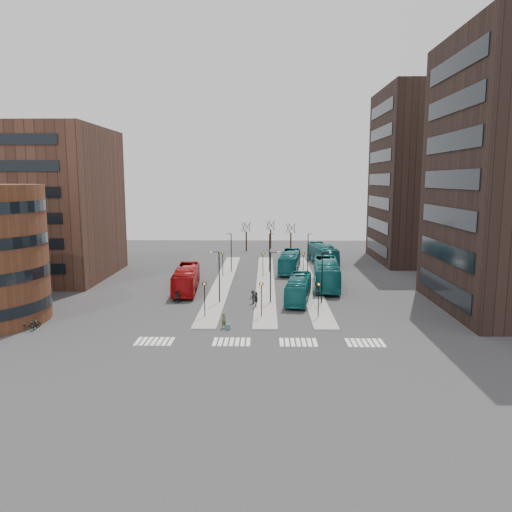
{
  "coord_description": "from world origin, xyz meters",
  "views": [
    {
      "loc": [
        2.1,
        -39.2,
        14.47
      ],
      "look_at": [
        0.81,
        22.54,
        5.0
      ],
      "focal_mm": 35.0,
      "sensor_mm": 36.0,
      "label": 1
    }
  ],
  "objects_px": {
    "teal_bus_a": "(299,289)",
    "teal_bus_c": "(326,274)",
    "commuter_c": "(253,297)",
    "red_bus": "(186,279)",
    "bicycle_far": "(30,325)",
    "commuter_a": "(177,297)",
    "bicycle_near": "(26,327)",
    "bicycle_mid": "(32,323)",
    "commuter_b": "(256,300)",
    "suitcase": "(228,327)",
    "traveller": "(224,321)",
    "teal_bus_d": "(323,254)",
    "teal_bus_b": "(290,262)"
  },
  "relations": [
    {
      "from": "teal_bus_a",
      "to": "teal_bus_c",
      "type": "bearing_deg",
      "value": 69.69
    },
    {
      "from": "red_bus",
      "to": "teal_bus_a",
      "type": "distance_m",
      "value": 15.12
    },
    {
      "from": "suitcase",
      "to": "teal_bus_d",
      "type": "xyz_separation_m",
      "value": [
        13.54,
        39.09,
        1.39
      ]
    },
    {
      "from": "suitcase",
      "to": "bicycle_near",
      "type": "distance_m",
      "value": 19.4
    },
    {
      "from": "teal_bus_a",
      "to": "bicycle_mid",
      "type": "xyz_separation_m",
      "value": [
        -27.0,
        -11.74,
        -0.97
      ]
    },
    {
      "from": "teal_bus_d",
      "to": "traveller",
      "type": "relative_size",
      "value": 7.72
    },
    {
      "from": "teal_bus_c",
      "to": "bicycle_near",
      "type": "relative_size",
      "value": 8.37
    },
    {
      "from": "commuter_a",
      "to": "teal_bus_d",
      "type": "bearing_deg",
      "value": -112.35
    },
    {
      "from": "teal_bus_a",
      "to": "teal_bus_d",
      "type": "distance_m",
      "value": 27.78
    },
    {
      "from": "bicycle_mid",
      "to": "bicycle_far",
      "type": "distance_m",
      "value": 0.47
    },
    {
      "from": "bicycle_far",
      "to": "commuter_b",
      "type": "bearing_deg",
      "value": -51.8
    },
    {
      "from": "suitcase",
      "to": "red_bus",
      "type": "xyz_separation_m",
      "value": [
        -6.72,
        16.72,
        1.34
      ]
    },
    {
      "from": "commuter_b",
      "to": "bicycle_near",
      "type": "xyz_separation_m",
      "value": [
        -21.97,
        -9.28,
        -0.51
      ]
    },
    {
      "from": "bicycle_far",
      "to": "teal_bus_a",
      "type": "bearing_deg",
      "value": -48.76
    },
    {
      "from": "traveller",
      "to": "teal_bus_a",
      "type": "bearing_deg",
      "value": 19.11
    },
    {
      "from": "suitcase",
      "to": "traveller",
      "type": "relative_size",
      "value": 0.36
    },
    {
      "from": "commuter_c",
      "to": "suitcase",
      "type": "bearing_deg",
      "value": 25.78
    },
    {
      "from": "suitcase",
      "to": "teal_bus_b",
      "type": "xyz_separation_m",
      "value": [
        7.46,
        31.14,
        1.34
      ]
    },
    {
      "from": "bicycle_near",
      "to": "red_bus",
      "type": "bearing_deg",
      "value": -27.89
    },
    {
      "from": "teal_bus_a",
      "to": "red_bus",
      "type": "bearing_deg",
      "value": 169.84
    },
    {
      "from": "red_bus",
      "to": "teal_bus_a",
      "type": "height_order",
      "value": "red_bus"
    },
    {
      "from": "traveller",
      "to": "teal_bus_c",
      "type": "bearing_deg",
      "value": 21.59
    },
    {
      "from": "suitcase",
      "to": "bicycle_far",
      "type": "bearing_deg",
      "value": 178.23
    },
    {
      "from": "commuter_c",
      "to": "bicycle_far",
      "type": "height_order",
      "value": "commuter_c"
    },
    {
      "from": "traveller",
      "to": "bicycle_mid",
      "type": "distance_m",
      "value": 18.95
    },
    {
      "from": "teal_bus_c",
      "to": "commuter_c",
      "type": "xyz_separation_m",
      "value": [
        -9.74,
        -9.33,
        -1.05
      ]
    },
    {
      "from": "suitcase",
      "to": "bicycle_far",
      "type": "distance_m",
      "value": 19.38
    },
    {
      "from": "teal_bus_c",
      "to": "bicycle_mid",
      "type": "relative_size",
      "value": 8.12
    },
    {
      "from": "red_bus",
      "to": "traveller",
      "type": "relative_size",
      "value": 7.51
    },
    {
      "from": "teal_bus_b",
      "to": "commuter_b",
      "type": "xyz_separation_m",
      "value": [
        -4.86,
        -22.84,
        -0.69
      ]
    },
    {
      "from": "bicycle_near",
      "to": "bicycle_mid",
      "type": "height_order",
      "value": "bicycle_mid"
    },
    {
      "from": "teal_bus_b",
      "to": "teal_bus_c",
      "type": "distance_m",
      "value": 12.18
    },
    {
      "from": "teal_bus_a",
      "to": "bicycle_near",
      "type": "bearing_deg",
      "value": -146.17
    },
    {
      "from": "red_bus",
      "to": "bicycle_near",
      "type": "relative_size",
      "value": 7.37
    },
    {
      "from": "teal_bus_a",
      "to": "commuter_a",
      "type": "xyz_separation_m",
      "value": [
        -14.5,
        -1.45,
        -0.7
      ]
    },
    {
      "from": "teal_bus_b",
      "to": "commuter_c",
      "type": "bearing_deg",
      "value": -97.15
    },
    {
      "from": "teal_bus_d",
      "to": "bicycle_near",
      "type": "relative_size",
      "value": 7.57
    },
    {
      "from": "traveller",
      "to": "bicycle_mid",
      "type": "height_order",
      "value": "traveller"
    },
    {
      "from": "bicycle_mid",
      "to": "commuter_a",
      "type": "bearing_deg",
      "value": -57.11
    },
    {
      "from": "traveller",
      "to": "bicycle_near",
      "type": "xyz_separation_m",
      "value": [
        -18.95,
        -1.4,
        -0.36
      ]
    },
    {
      "from": "commuter_a",
      "to": "commuter_c",
      "type": "bearing_deg",
      "value": -167.07
    },
    {
      "from": "teal_bus_d",
      "to": "commuter_c",
      "type": "relative_size",
      "value": 7.52
    },
    {
      "from": "suitcase",
      "to": "teal_bus_b",
      "type": "distance_m",
      "value": 32.05
    },
    {
      "from": "suitcase",
      "to": "teal_bus_b",
      "type": "relative_size",
      "value": 0.05
    },
    {
      "from": "commuter_a",
      "to": "red_bus",
      "type": "bearing_deg",
      "value": -78.21
    },
    {
      "from": "commuter_b",
      "to": "suitcase",
      "type": "bearing_deg",
      "value": 157.18
    },
    {
      "from": "teal_bus_c",
      "to": "bicycle_mid",
      "type": "distance_m",
      "value": 36.93
    },
    {
      "from": "teal_bus_d",
      "to": "bicycle_far",
      "type": "bearing_deg",
      "value": -137.92
    },
    {
      "from": "suitcase",
      "to": "teal_bus_d",
      "type": "bearing_deg",
      "value": 68.34
    },
    {
      "from": "bicycle_near",
      "to": "bicycle_far",
      "type": "height_order",
      "value": "bicycle_far"
    }
  ]
}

